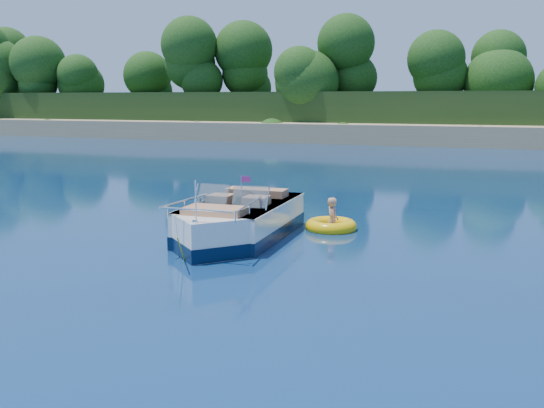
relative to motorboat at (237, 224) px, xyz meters
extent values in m
plane|color=#0A2247|center=(2.49, -2.58, -0.38)|extent=(160.00, 160.00, 0.00)
cube|color=#9D7D5B|center=(2.49, 35.42, 0.12)|extent=(170.00, 8.00, 2.00)
cube|color=black|center=(2.49, 62.42, 0.62)|extent=(170.00, 56.00, 6.00)
cylinder|color=#322210|center=(-42.51, 38.42, 2.52)|extent=(0.44, 0.44, 2.80)
sphere|color=black|center=(-42.51, 38.42, 5.18)|extent=(4.62, 4.62, 4.62)
cylinder|color=#322210|center=(-15.51, 37.92, 2.72)|extent=(0.44, 0.44, 3.20)
sphere|color=black|center=(-15.51, 37.92, 5.76)|extent=(5.28, 5.28, 5.28)
cylinder|color=#322210|center=(2.49, 39.42, 2.92)|extent=(0.44, 0.44, 3.60)
sphere|color=black|center=(2.49, 39.42, 6.34)|extent=(5.94, 5.94, 5.94)
cube|color=white|center=(-0.01, 0.40, -0.07)|extent=(2.22, 3.99, 1.09)
cube|color=white|center=(0.05, -1.46, -0.07)|extent=(2.07, 2.07, 1.09)
cube|color=black|center=(-0.01, 0.40, -0.22)|extent=(2.25, 4.03, 0.31)
cube|color=black|center=(0.05, -1.46, -0.22)|extent=(2.11, 2.11, 0.31)
cube|color=tan|center=(-0.03, 0.71, 0.24)|extent=(1.76, 2.80, 0.10)
cube|color=white|center=(-0.01, 0.40, 0.45)|extent=(2.26, 3.99, 0.06)
cube|color=black|center=(-0.09, 2.54, -0.02)|extent=(0.58, 0.38, 0.93)
cube|color=#8C9EA5|center=(-0.45, -0.35, 0.75)|extent=(0.83, 0.35, 0.50)
cube|color=#8C9EA5|center=(0.48, -0.31, 0.75)|extent=(0.84, 0.41, 0.50)
cube|color=tan|center=(-0.47, 0.12, 0.48)|extent=(0.59, 0.59, 0.41)
cube|color=tan|center=(0.46, 0.15, 0.48)|extent=(0.59, 0.59, 0.41)
cube|color=tan|center=(-0.05, 1.43, 0.48)|extent=(1.64, 0.63, 0.39)
cube|color=tan|center=(0.05, -1.26, 0.46)|extent=(1.40, 0.83, 0.35)
cylinder|color=white|center=(0.08, -2.24, 0.92)|extent=(0.03, 0.03, 0.88)
cube|color=#FF1C2F|center=(0.38, -0.31, 1.16)|extent=(0.23, 0.02, 0.15)
cube|color=silver|center=(0.08, -2.30, 0.51)|extent=(0.11, 0.07, 0.05)
cylinder|color=yellow|center=(-0.06, -2.66, -0.02)|extent=(0.44, 1.04, 0.79)
torus|color=yellow|center=(1.87, 1.92, -0.29)|extent=(1.79, 1.79, 0.36)
torus|color=red|center=(1.87, 1.92, -0.27)|extent=(1.47, 1.47, 0.12)
imported|color=tan|center=(1.87, 2.01, -0.38)|extent=(0.62, 0.80, 1.43)
camera|label=1|loc=(5.87, -13.23, 3.00)|focal=40.00mm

